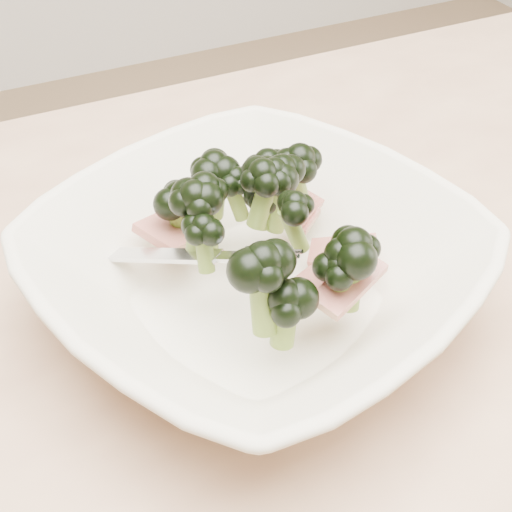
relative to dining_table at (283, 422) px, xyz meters
name	(u,v)px	position (x,y,z in m)	size (l,w,h in m)	color
dining_table	(283,422)	(0.00, 0.00, 0.00)	(1.20, 0.80, 0.75)	tan
broccoli_dish	(256,263)	(0.00, 0.04, 0.14)	(0.39, 0.39, 0.12)	beige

